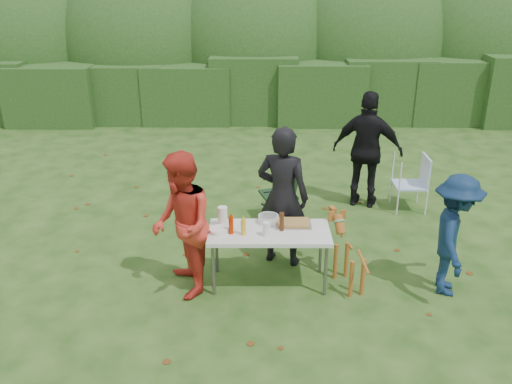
{
  "coord_description": "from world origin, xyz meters",
  "views": [
    {
      "loc": [
        0.11,
        -5.83,
        3.74
      ],
      "look_at": [
        0.09,
        0.75,
        1.0
      ],
      "focal_mm": 38.0,
      "sensor_mm": 36.0,
      "label": 1
    }
  ],
  "objects_px": {
    "camping_chair": "(278,191)",
    "person_black_puffy": "(367,150)",
    "folding_table": "(269,235)",
    "beer_bottle": "(282,222)",
    "paper_towel_roll": "(223,217)",
    "lawn_chair": "(410,183)",
    "ketchup_bottle": "(231,225)",
    "dog": "(350,257)",
    "mustard_bottle": "(243,227)",
    "child": "(454,236)",
    "person_red_jacket": "(182,226)",
    "person_cook": "(283,197)"
  },
  "relations": [
    {
      "from": "ketchup_bottle",
      "to": "paper_towel_roll",
      "type": "bearing_deg",
      "value": 119.32
    },
    {
      "from": "person_black_puffy",
      "to": "paper_towel_roll",
      "type": "height_order",
      "value": "person_black_puffy"
    },
    {
      "from": "camping_chair",
      "to": "mustard_bottle",
      "type": "height_order",
      "value": "camping_chair"
    },
    {
      "from": "person_cook",
      "to": "child",
      "type": "relative_size",
      "value": 1.25
    },
    {
      "from": "folding_table",
      "to": "beer_bottle",
      "type": "distance_m",
      "value": 0.23
    },
    {
      "from": "person_cook",
      "to": "mustard_bottle",
      "type": "height_order",
      "value": "person_cook"
    },
    {
      "from": "mustard_bottle",
      "to": "child",
      "type": "bearing_deg",
      "value": -1.48
    },
    {
      "from": "folding_table",
      "to": "dog",
      "type": "distance_m",
      "value": 1.04
    },
    {
      "from": "person_cook",
      "to": "camping_chair",
      "type": "bearing_deg",
      "value": -70.54
    },
    {
      "from": "lawn_chair",
      "to": "beer_bottle",
      "type": "height_order",
      "value": "beer_bottle"
    },
    {
      "from": "paper_towel_roll",
      "to": "person_cook",
      "type": "bearing_deg",
      "value": 29.8
    },
    {
      "from": "person_red_jacket",
      "to": "child",
      "type": "relative_size",
      "value": 1.17
    },
    {
      "from": "folding_table",
      "to": "person_black_puffy",
      "type": "height_order",
      "value": "person_black_puffy"
    },
    {
      "from": "person_red_jacket",
      "to": "dog",
      "type": "bearing_deg",
      "value": 76.21
    },
    {
      "from": "folding_table",
      "to": "paper_towel_roll",
      "type": "distance_m",
      "value": 0.62
    },
    {
      "from": "beer_bottle",
      "to": "paper_towel_roll",
      "type": "distance_m",
      "value": 0.74
    },
    {
      "from": "person_black_puffy",
      "to": "ketchup_bottle",
      "type": "distance_m",
      "value": 3.31
    },
    {
      "from": "child",
      "to": "ketchup_bottle",
      "type": "distance_m",
      "value": 2.68
    },
    {
      "from": "lawn_chair",
      "to": "ketchup_bottle",
      "type": "height_order",
      "value": "ketchup_bottle"
    },
    {
      "from": "person_cook",
      "to": "child",
      "type": "distance_m",
      "value": 2.17
    },
    {
      "from": "child",
      "to": "paper_towel_roll",
      "type": "xyz_separation_m",
      "value": [
        -2.79,
        0.3,
        0.1
      ]
    },
    {
      "from": "mustard_bottle",
      "to": "beer_bottle",
      "type": "distance_m",
      "value": 0.48
    },
    {
      "from": "person_cook",
      "to": "person_black_puffy",
      "type": "xyz_separation_m",
      "value": [
        1.47,
        1.91,
        0.02
      ]
    },
    {
      "from": "paper_towel_roll",
      "to": "mustard_bottle",
      "type": "bearing_deg",
      "value": -41.49
    },
    {
      "from": "person_black_puffy",
      "to": "ketchup_bottle",
      "type": "bearing_deg",
      "value": 70.34
    },
    {
      "from": "dog",
      "to": "paper_towel_roll",
      "type": "bearing_deg",
      "value": 65.03
    },
    {
      "from": "folding_table",
      "to": "ketchup_bottle",
      "type": "xyz_separation_m",
      "value": [
        -0.47,
        -0.07,
        0.16
      ]
    },
    {
      "from": "folding_table",
      "to": "paper_towel_roll",
      "type": "bearing_deg",
      "value": 167.58
    },
    {
      "from": "camping_chair",
      "to": "mustard_bottle",
      "type": "distance_m",
      "value": 2.12
    },
    {
      "from": "dog",
      "to": "ketchup_bottle",
      "type": "relative_size",
      "value": 4.05
    },
    {
      "from": "dog",
      "to": "person_cook",
      "type": "bearing_deg",
      "value": 34.25
    },
    {
      "from": "child",
      "to": "paper_towel_roll",
      "type": "height_order",
      "value": "child"
    },
    {
      "from": "person_black_puffy",
      "to": "ketchup_bottle",
      "type": "xyz_separation_m",
      "value": [
        -2.12,
        -2.55,
        -0.12
      ]
    },
    {
      "from": "child",
      "to": "person_red_jacket",
      "type": "bearing_deg",
      "value": 104.5
    },
    {
      "from": "camping_chair",
      "to": "person_black_puffy",
      "type": "bearing_deg",
      "value": -176.33
    },
    {
      "from": "person_cook",
      "to": "ketchup_bottle",
      "type": "xyz_separation_m",
      "value": [
        -0.65,
        -0.64,
        -0.11
      ]
    },
    {
      "from": "beer_bottle",
      "to": "person_cook",
      "type": "bearing_deg",
      "value": 86.68
    },
    {
      "from": "folding_table",
      "to": "camping_chair",
      "type": "xyz_separation_m",
      "value": [
        0.18,
        1.92,
        -0.21
      ]
    },
    {
      "from": "camping_chair",
      "to": "lawn_chair",
      "type": "xyz_separation_m",
      "value": [
        2.18,
        0.4,
        -0.01
      ]
    },
    {
      "from": "dog",
      "to": "mustard_bottle",
      "type": "height_order",
      "value": "mustard_bottle"
    },
    {
      "from": "child",
      "to": "mustard_bottle",
      "type": "xyz_separation_m",
      "value": [
        -2.53,
        0.07,
        0.07
      ]
    },
    {
      "from": "person_red_jacket",
      "to": "child",
      "type": "bearing_deg",
      "value": 73.41
    },
    {
      "from": "ketchup_bottle",
      "to": "beer_bottle",
      "type": "bearing_deg",
      "value": 8.12
    },
    {
      "from": "person_black_puffy",
      "to": "beer_bottle",
      "type": "distance_m",
      "value": 2.88
    },
    {
      "from": "folding_table",
      "to": "camping_chair",
      "type": "bearing_deg",
      "value": 84.68
    },
    {
      "from": "folding_table",
      "to": "person_red_jacket",
      "type": "bearing_deg",
      "value": -169.85
    },
    {
      "from": "person_cook",
      "to": "dog",
      "type": "relative_size",
      "value": 2.14
    },
    {
      "from": "paper_towel_roll",
      "to": "lawn_chair",
      "type": "bearing_deg",
      "value": 36.74
    },
    {
      "from": "person_black_puffy",
      "to": "beer_bottle",
      "type": "bearing_deg",
      "value": 78.7
    },
    {
      "from": "person_black_puffy",
      "to": "mustard_bottle",
      "type": "height_order",
      "value": "person_black_puffy"
    }
  ]
}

